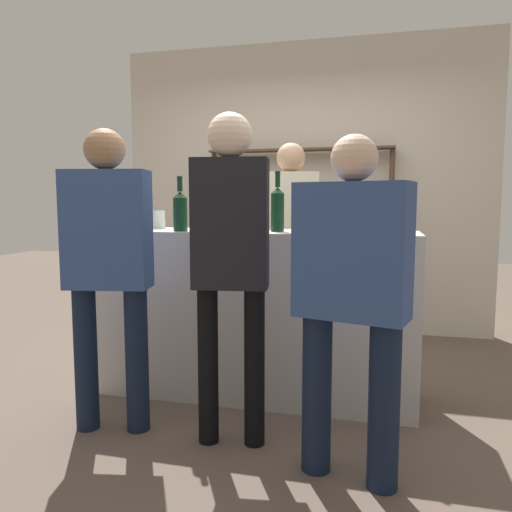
# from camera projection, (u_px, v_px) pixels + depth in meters

# --- Properties ---
(ground_plane) EXTENTS (16.00, 16.00, 0.00)m
(ground_plane) POSITION_uv_depth(u_px,v_px,m) (256.00, 394.00, 3.31)
(ground_plane) COLOR brown
(bar_counter) EXTENTS (2.03, 0.53, 1.08)m
(bar_counter) POSITION_uv_depth(u_px,v_px,m) (256.00, 314.00, 3.25)
(bar_counter) COLOR #B7B2AD
(bar_counter) RESTS_ON ground_plane
(back_wall) EXTENTS (3.63, 0.12, 2.80)m
(back_wall) POSITION_uv_depth(u_px,v_px,m) (302.00, 188.00, 4.95)
(back_wall) COLOR beige
(back_wall) RESTS_ON ground_plane
(back_shelf) EXTENTS (1.76, 0.18, 1.77)m
(back_shelf) POSITION_uv_depth(u_px,v_px,m) (300.00, 213.00, 4.80)
(back_shelf) COLOR #4C3828
(back_shelf) RESTS_ON ground_plane
(counter_bottle_0) EXTENTS (0.09, 0.09, 0.33)m
(counter_bottle_0) POSITION_uv_depth(u_px,v_px,m) (137.00, 211.00, 3.39)
(counter_bottle_0) COLOR black
(counter_bottle_0) RESTS_ON bar_counter
(counter_bottle_1) EXTENTS (0.08, 0.08, 0.37)m
(counter_bottle_1) POSITION_uv_depth(u_px,v_px,m) (278.00, 208.00, 3.10)
(counter_bottle_1) COLOR black
(counter_bottle_1) RESTS_ON bar_counter
(counter_bottle_2) EXTENTS (0.09, 0.09, 0.38)m
(counter_bottle_2) POSITION_uv_depth(u_px,v_px,m) (347.00, 208.00, 3.02)
(counter_bottle_2) COLOR black
(counter_bottle_2) RESTS_ON bar_counter
(counter_bottle_3) EXTENTS (0.09, 0.09, 0.34)m
(counter_bottle_3) POSITION_uv_depth(u_px,v_px,m) (180.00, 210.00, 3.13)
(counter_bottle_3) COLOR black
(counter_bottle_3) RESTS_ON bar_counter
(counter_bottle_4) EXTENTS (0.08, 0.08, 0.32)m
(counter_bottle_4) POSITION_uv_depth(u_px,v_px,m) (257.00, 212.00, 3.22)
(counter_bottle_4) COLOR black
(counter_bottle_4) RESTS_ON bar_counter
(wine_glass) EXTENTS (0.07, 0.07, 0.18)m
(wine_glass) POSITION_uv_depth(u_px,v_px,m) (272.00, 210.00, 3.32)
(wine_glass) COLOR silver
(wine_glass) RESTS_ON bar_counter
(cork_jar) EXTENTS (0.12, 0.12, 0.12)m
(cork_jar) POSITION_uv_depth(u_px,v_px,m) (157.00, 220.00, 3.47)
(cork_jar) COLOR silver
(cork_jar) RESTS_ON bar_counter
(server_behind_counter) EXTENTS (0.46, 0.29, 1.73)m
(server_behind_counter) POSITION_uv_depth(u_px,v_px,m) (290.00, 232.00, 3.98)
(server_behind_counter) COLOR #575347
(server_behind_counter) RESTS_ON ground_plane
(customer_right) EXTENTS (0.53, 0.33, 1.56)m
(customer_right) POSITION_uv_depth(u_px,v_px,m) (352.00, 286.00, 2.20)
(customer_right) COLOR #121C33
(customer_right) RESTS_ON ground_plane
(customer_left) EXTENTS (0.48, 0.28, 1.65)m
(customer_left) POSITION_uv_depth(u_px,v_px,m) (108.00, 258.00, 2.69)
(customer_left) COLOR #121C33
(customer_left) RESTS_ON ground_plane
(customer_center) EXTENTS (0.40, 0.22, 1.71)m
(customer_center) POSITION_uv_depth(u_px,v_px,m) (230.00, 249.00, 2.52)
(customer_center) COLOR black
(customer_center) RESTS_ON ground_plane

